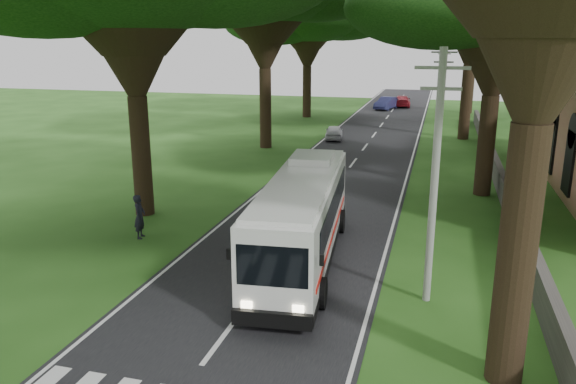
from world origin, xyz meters
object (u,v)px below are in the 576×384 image
at_px(pole_near, 435,175).
at_px(pedestrian, 140,216).
at_px(pole_mid, 441,104).
at_px(pole_far, 443,82).
at_px(coach_bus, 302,216).
at_px(distant_car_a, 334,132).
at_px(distant_car_c, 402,101).
at_px(distant_car_b, 386,103).

relative_size(pole_near, pedestrian, 4.23).
relative_size(pole_mid, pole_far, 1.00).
height_order(pole_mid, coach_bus, pole_mid).
bearing_deg(pedestrian, distant_car_a, -19.71).
distance_m(pole_near, coach_bus, 5.72).
xyz_separation_m(pole_far, coach_bus, (-4.70, -37.80, -2.40)).
xyz_separation_m(pole_near, pole_mid, (0.00, 20.00, 0.00)).
relative_size(pole_near, distant_car_a, 2.28).
xyz_separation_m(distant_car_c, pedestrian, (-7.27, -51.30, 0.23)).
bearing_deg(distant_car_c, pole_near, 90.14).
distance_m(pole_near, distant_car_c, 54.50).
relative_size(pole_mid, distant_car_b, 1.80).
bearing_deg(coach_bus, pole_far, 77.71).
bearing_deg(pole_mid, distant_car_c, 97.83).
xyz_separation_m(pole_far, distant_car_c, (-4.70, 14.18, -3.46)).
relative_size(pole_far, coach_bus, 0.70).
relative_size(coach_bus, distant_car_a, 3.25).
relative_size(pole_mid, distant_car_a, 2.28).
bearing_deg(pole_far, distant_car_b, 120.01).
xyz_separation_m(pole_near, coach_bus, (-4.70, 2.20, -2.40)).
xyz_separation_m(pole_mid, distant_car_a, (-8.50, 8.77, -3.55)).
distance_m(distant_car_a, distant_car_c, 25.69).
height_order(pole_near, distant_car_b, pole_near).
distance_m(pole_mid, coach_bus, 18.57).
bearing_deg(pole_near, coach_bus, 154.97).
xyz_separation_m(pole_near, distant_car_b, (-6.31, 50.92, -3.42)).
bearing_deg(pole_mid, pedestrian, -124.96).
relative_size(pole_far, distant_car_a, 2.28).
relative_size(pole_near, coach_bus, 0.70).
height_order(pole_far, pedestrian, pole_far).
xyz_separation_m(coach_bus, distant_car_b, (-1.60, 48.73, -1.02)).
relative_size(coach_bus, distant_car_b, 2.57).
height_order(pole_near, distant_car_a, pole_near).
xyz_separation_m(pole_near, pedestrian, (-11.97, 2.88, -3.23)).
distance_m(distant_car_a, distant_car_b, 22.26).
height_order(pole_far, distant_car_a, pole_far).
bearing_deg(distant_car_c, distant_car_a, 76.68).
relative_size(distant_car_c, pedestrian, 2.50).
bearing_deg(distant_car_c, coach_bus, 85.18).
bearing_deg(distant_car_c, pedestrian, 77.12).
relative_size(pole_near, pole_mid, 1.00).
height_order(distant_car_a, distant_car_c, distant_car_c).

